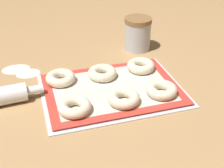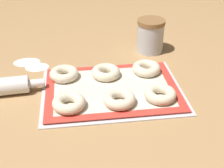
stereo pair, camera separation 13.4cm
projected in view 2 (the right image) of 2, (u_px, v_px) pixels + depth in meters
The scene contains 12 objects.
ground_plane at pixel (116, 93), 0.99m from camera, with size 2.80×2.80×0.00m, color #A87F51.
baking_tray at pixel (112, 90), 1.00m from camera, with size 0.44×0.33×0.01m.
baking_mat at pixel (112, 89), 0.99m from camera, with size 0.42×0.30×0.00m.
bagel_front_left at pixel (69, 103), 0.90m from camera, with size 0.10×0.10×0.03m.
bagel_front_center at pixel (119, 99), 0.92m from camera, with size 0.10×0.10×0.03m.
bagel_front_right at pixel (160, 94), 0.94m from camera, with size 0.10×0.10×0.03m.
bagel_back_left at pixel (64, 74), 1.04m from camera, with size 0.10×0.10×0.03m.
bagel_back_center at pixel (106, 72), 1.05m from camera, with size 0.10×0.10×0.03m.
bagel_back_right at pixel (146, 68), 1.07m from camera, with size 0.10×0.10×0.03m.
flour_canister at pixel (150, 36), 1.21m from camera, with size 0.11×0.11×0.13m.
flour_patch_near at pixel (37, 67), 1.13m from camera, with size 0.08×0.07×0.00m.
flour_patch_far at pixel (27, 62), 1.16m from camera, with size 0.10×0.07×0.00m.
Camera 2 is at (-0.12, -0.82, 0.55)m, focal length 50.00 mm.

